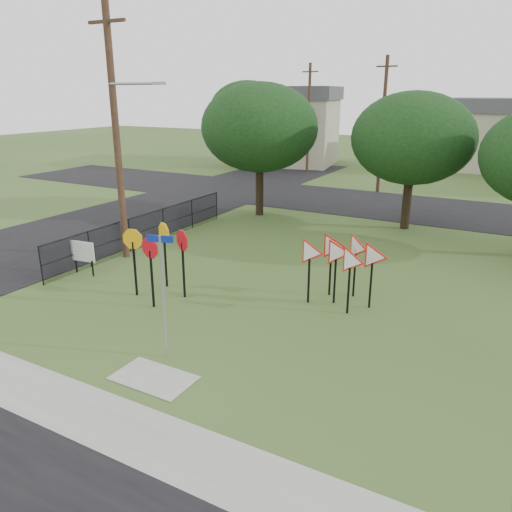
{
  "coord_description": "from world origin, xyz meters",
  "views": [
    {
      "loc": [
        7.41,
        -10.54,
        6.7
      ],
      "look_at": [
        -0.11,
        3.0,
        1.6
      ],
      "focal_mm": 35.0,
      "sensor_mm": 36.0,
      "label": 1
    }
  ],
  "objects_px": {
    "stop_sign_cluster": "(158,247)",
    "info_board": "(83,252)",
    "street_name_sign": "(163,290)",
    "yield_sign_cluster": "(342,255)"
  },
  "relations": [
    {
      "from": "stop_sign_cluster",
      "to": "info_board",
      "type": "bearing_deg",
      "value": 175.99
    },
    {
      "from": "street_name_sign",
      "to": "info_board",
      "type": "relative_size",
      "value": 2.54
    },
    {
      "from": "yield_sign_cluster",
      "to": "info_board",
      "type": "relative_size",
      "value": 2.2
    },
    {
      "from": "stop_sign_cluster",
      "to": "street_name_sign",
      "type": "bearing_deg",
      "value": -48.39
    },
    {
      "from": "street_name_sign",
      "to": "info_board",
      "type": "distance_m",
      "value": 7.67
    },
    {
      "from": "street_name_sign",
      "to": "stop_sign_cluster",
      "type": "bearing_deg",
      "value": 131.61
    },
    {
      "from": "street_name_sign",
      "to": "info_board",
      "type": "height_order",
      "value": "street_name_sign"
    },
    {
      "from": "street_name_sign",
      "to": "stop_sign_cluster",
      "type": "relative_size",
      "value": 1.4
    },
    {
      "from": "stop_sign_cluster",
      "to": "yield_sign_cluster",
      "type": "relative_size",
      "value": 0.82
    },
    {
      "from": "stop_sign_cluster",
      "to": "yield_sign_cluster",
      "type": "distance_m",
      "value": 6.12
    }
  ]
}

